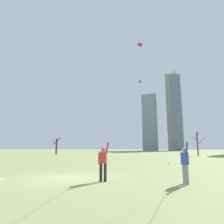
{
  "coord_description": "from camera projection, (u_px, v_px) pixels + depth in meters",
  "views": [
    {
      "loc": [
        6.51,
        -9.52,
        1.59
      ],
      "look_at": [
        0.0,
        6.0,
        4.58
      ],
      "focal_mm": 32.47,
      "sensor_mm": 36.0,
      "label": 1
    }
  ],
  "objects": [
    {
      "name": "skyline_tall_tower",
      "position": [
        177.0,
        113.0,
        115.65
      ],
      "size": [
        6.03,
        8.39,
        47.31
      ],
      "color": "slate",
      "rests_on": "ground"
    },
    {
      "name": "bare_tree_left_of_center",
      "position": [
        57.0,
        145.0,
        51.93
      ],
      "size": [
        2.62,
        1.56,
        4.42
      ],
      "color": "#4C3828",
      "rests_on": "ground"
    },
    {
      "name": "distant_kite_drifting_left_white",
      "position": [
        125.0,
        18.0,
        26.13
      ],
      "size": [
        5.6,
        1.21,
        20.14
      ],
      "color": "white",
      "rests_on": "ground"
    },
    {
      "name": "distant_kite_drifting_right_red",
      "position": [
        142.0,
        53.0,
        38.81
      ],
      "size": [
        5.44,
        3.26,
        21.83
      ],
      "color": "red",
      "rests_on": "ground"
    },
    {
      "name": "skyline_short_annex",
      "position": [
        172.0,
        112.0,
        131.02
      ],
      "size": [
        5.94,
        9.3,
        49.13
      ],
      "color": "gray",
      "rests_on": "ground"
    },
    {
      "name": "bare_tree_leftmost",
      "position": [
        197.0,
        143.0,
        41.66
      ],
      "size": [
        2.33,
        2.89,
        4.87
      ],
      "color": "brown",
      "rests_on": "ground"
    },
    {
      "name": "distant_kite_low_near_trees_teal",
      "position": [
        138.0,
        89.0,
        37.76
      ],
      "size": [
        2.73,
        6.38,
        14.48
      ],
      "color": "teal",
      "rests_on": "ground"
    },
    {
      "name": "skyline_mid_tower_left",
      "position": [
        150.0,
        122.0,
        123.55
      ],
      "size": [
        8.34,
        6.38,
        34.1
      ],
      "color": "gray",
      "rests_on": "ground"
    },
    {
      "name": "kite_flyer_far_back_green",
      "position": [
        126.0,
        126.0,
        9.99
      ],
      "size": [
        7.61,
        1.91,
        11.97
      ],
      "color": "black",
      "rests_on": "ground"
    },
    {
      "name": "ground_plane",
      "position": [
        69.0,
        178.0,
        10.85
      ],
      "size": [
        400.0,
        400.0,
        0.0
      ],
      "primitive_type": "plane",
      "color": "#848E56"
    },
    {
      "name": "kite_flyer_foreground_right_pink",
      "position": [
        221.0,
        52.0,
        7.24
      ],
      "size": [
        7.03,
        10.43,
        18.58
      ],
      "color": "gray",
      "rests_on": "ground"
    }
  ]
}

